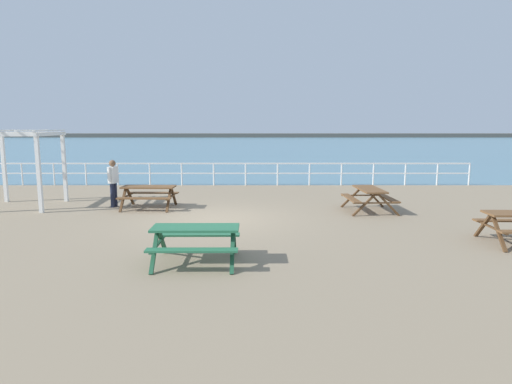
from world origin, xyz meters
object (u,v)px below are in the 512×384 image
(picnic_table_mid_centre, at_px, (368,194))
(visitor, at_px, (112,180))
(picnic_table_near_right, at_px, (195,236))
(picnic_table_near_left, at_px, (148,192))
(lattice_pergola, at_px, (18,150))

(picnic_table_mid_centre, relative_size, visitor, 1.12)
(visitor, bearing_deg, picnic_table_near_right, -46.50)
(picnic_table_near_right, distance_m, picnic_table_mid_centre, 7.54)
(picnic_table_near_left, relative_size, visitor, 1.11)
(lattice_pergola, bearing_deg, visitor, -2.88)
(lattice_pergola, bearing_deg, picnic_table_near_left, -6.15)
(visitor, bearing_deg, lattice_pergola, -166.74)
(picnic_table_near_left, xyz_separation_m, picnic_table_mid_centre, (7.50, -0.55, 0.00))
(picnic_table_near_left, distance_m, visitor, 1.37)
(picnic_table_near_left, height_order, visitor, visitor)
(picnic_table_near_right, distance_m, lattice_pergola, 9.59)
(picnic_table_mid_centre, distance_m, visitor, 8.84)
(lattice_pergola, bearing_deg, picnic_table_near_right, -45.56)
(picnic_table_near_left, xyz_separation_m, picnic_table_near_right, (2.46, -6.17, 0.00))
(picnic_table_near_right, bearing_deg, picnic_table_near_left, 111.34)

